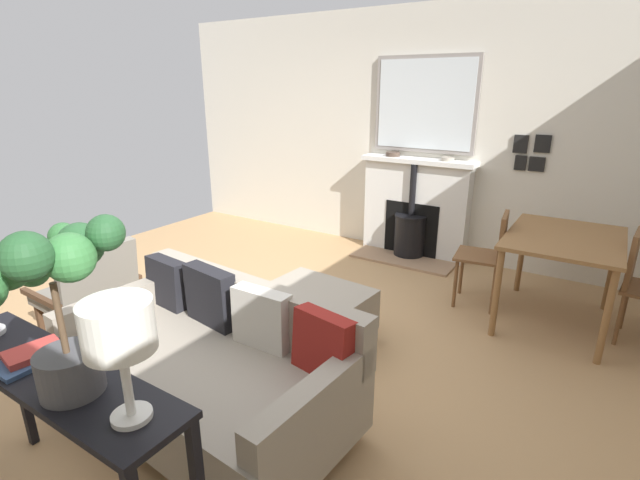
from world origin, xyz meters
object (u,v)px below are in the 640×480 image
(sofa, at_px, (210,365))
(mantel_bowl_far, at_px, (448,159))
(mantel_bowl_near, at_px, (393,154))
(fireplace, at_px, (414,214))
(dining_chair_near_fireplace, at_px, (490,251))
(console_table, at_px, (56,395))
(ottoman, at_px, (316,309))
(armchair_accent, at_px, (90,287))
(potted_plant, at_px, (53,289))
(book_stack, at_px, (33,356))
(table_lamp_far_end, at_px, (119,332))
(dining_table, at_px, (563,247))

(sofa, bearing_deg, mantel_bowl_far, 175.38)
(mantel_bowl_near, distance_m, sofa, 3.42)
(fireplace, distance_m, mantel_bowl_far, 0.74)
(mantel_bowl_near, xyz_separation_m, dining_chair_near_fireplace, (0.92, 1.36, -0.63))
(console_table, bearing_deg, mantel_bowl_far, 176.27)
(ottoman, height_order, armchair_accent, armchair_accent)
(potted_plant, distance_m, dining_chair_near_fireplace, 3.42)
(ottoman, height_order, book_stack, book_stack)
(table_lamp_far_end, xyz_separation_m, dining_table, (-3.22, 1.03, -0.47))
(book_stack, xyz_separation_m, dining_table, (-3.22, 1.68, -0.15))
(mantel_bowl_near, height_order, mantel_bowl_far, mantel_bowl_near)
(sofa, relative_size, table_lamp_far_end, 4.06)
(mantel_bowl_near, distance_m, armchair_accent, 3.39)
(book_stack, bearing_deg, console_table, 89.70)
(console_table, height_order, potted_plant, potted_plant)
(armchair_accent, height_order, dining_table, armchair_accent)
(mantel_bowl_far, xyz_separation_m, dining_table, (0.93, 1.28, -0.48))
(armchair_accent, height_order, book_stack, book_stack)
(potted_plant, bearing_deg, mantel_bowl_near, -172.03)
(mantel_bowl_far, distance_m, armchair_accent, 3.64)
(potted_plant, distance_m, dining_table, 3.55)
(fireplace, height_order, sofa, fireplace)
(armchair_accent, height_order, potted_plant, potted_plant)
(armchair_accent, bearing_deg, ottoman, 122.06)
(fireplace, height_order, dining_chair_near_fireplace, fireplace)
(sofa, bearing_deg, armchair_accent, -96.60)
(dining_table, bearing_deg, mantel_bowl_far, -125.81)
(mantel_bowl_near, distance_m, dining_chair_near_fireplace, 1.76)
(sofa, bearing_deg, table_lamp_far_end, 31.94)
(fireplace, distance_m, potted_plant, 4.23)
(fireplace, xyz_separation_m, dining_table, (0.91, 1.62, 0.17))
(book_stack, bearing_deg, fireplace, 179.04)
(table_lamp_far_end, bearing_deg, armchair_accent, -117.19)
(mantel_bowl_near, bearing_deg, dining_chair_near_fireplace, 56.07)
(fireplace, relative_size, sofa, 0.71)
(fireplace, bearing_deg, console_table, 0.85)
(fireplace, distance_m, sofa, 3.29)
(armchair_accent, height_order, console_table, console_table)
(potted_plant, xyz_separation_m, book_stack, (-0.03, -0.35, -0.40))
(ottoman, xyz_separation_m, dining_chair_near_fireplace, (-1.30, 0.96, 0.27))
(ottoman, bearing_deg, console_table, -1.01)
(fireplace, xyz_separation_m, book_stack, (4.12, -0.07, 0.33))
(mantel_bowl_far, bearing_deg, mantel_bowl_near, -90.00)
(mantel_bowl_far, height_order, sofa, mantel_bowl_far)
(sofa, distance_m, potted_plant, 1.25)
(sofa, bearing_deg, fireplace, -178.88)
(dining_table, bearing_deg, potted_plant, -22.39)
(mantel_bowl_near, xyz_separation_m, mantel_bowl_far, (0.00, 0.64, -0.00))
(mantel_bowl_far, bearing_deg, book_stack, -5.52)
(ottoman, xyz_separation_m, potted_plant, (1.96, 0.18, 0.97))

